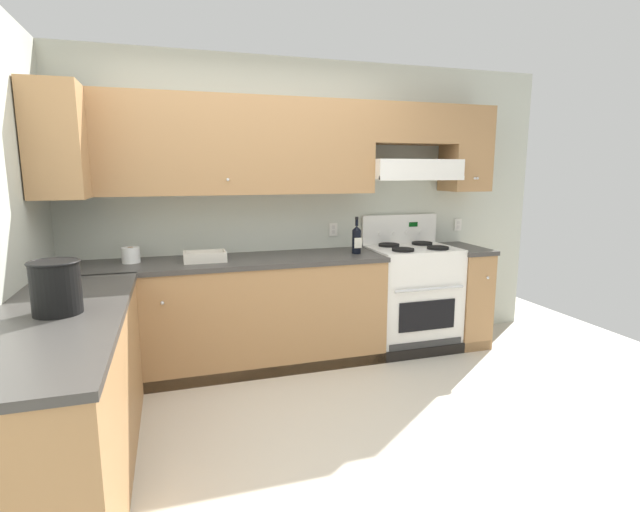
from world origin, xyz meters
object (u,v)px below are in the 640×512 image
object	(u,v)px
bowl	(205,258)
bucket	(56,286)
stove	(411,296)
paper_towel_roll	(131,255)
wine_bottle	(357,239)

from	to	relation	value
bowl	bucket	bearing A→B (deg)	-123.34
bucket	stove	bearing A→B (deg)	25.26
bowl	bucket	xyz separation A→B (m)	(-0.79, -1.20, 0.11)
bowl	paper_towel_roll	xyz separation A→B (m)	(-0.55, 0.11, 0.03)
stove	bowl	distance (m)	1.88
stove	bucket	size ratio (longest dim) A/B	4.51
wine_bottle	bowl	distance (m)	1.27
wine_bottle	paper_towel_roll	xyz separation A→B (m)	(-1.81, 0.12, -0.07)
paper_towel_roll	stove	bearing A→B (deg)	-1.86
bowl	paper_towel_roll	distance (m)	0.56
stove	bucket	xyz separation A→B (m)	(-2.61, -1.23, 0.57)
wine_bottle	bowl	size ratio (longest dim) A/B	0.97
stove	bowl	size ratio (longest dim) A/B	3.71
bowl	paper_towel_roll	world-z (taller)	paper_towel_roll
wine_bottle	bucket	distance (m)	2.37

